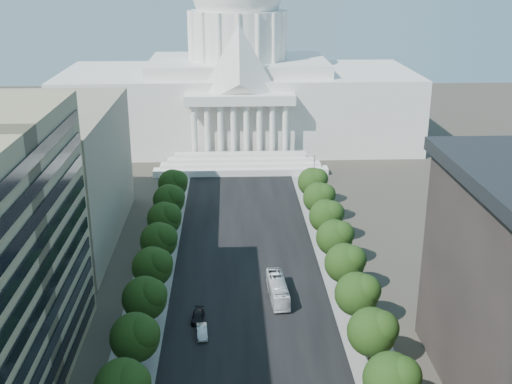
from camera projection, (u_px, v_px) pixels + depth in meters
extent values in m
cube|color=black|center=(246.00, 254.00, 138.84)|extent=(30.00, 260.00, 0.01)
cube|color=gray|center=(158.00, 256.00, 138.07)|extent=(8.00, 260.00, 0.02)
cube|color=gray|center=(333.00, 253.00, 139.61)|extent=(8.00, 260.00, 0.02)
cube|color=white|center=(238.00, 106.00, 224.15)|extent=(120.00, 50.00, 25.00)
cube|color=white|center=(238.00, 65.00, 219.32)|extent=(60.00, 40.00, 4.00)
cube|color=white|center=(240.00, 99.00, 196.05)|extent=(34.00, 8.00, 3.00)
cylinder|color=white|center=(238.00, 35.00, 215.98)|extent=(32.00, 32.00, 16.00)
cube|color=gray|center=(27.00, 177.00, 141.31)|extent=(38.00, 52.00, 30.00)
sphere|color=black|center=(131.00, 383.00, 84.15)|extent=(5.32, 5.32, 5.32)
cylinder|color=#33261C|center=(137.00, 364.00, 98.06)|extent=(0.56, 0.56, 2.94)
sphere|color=black|center=(135.00, 337.00, 96.49)|extent=(7.60, 7.60, 7.60)
sphere|color=black|center=(143.00, 333.00, 95.45)|extent=(5.32, 5.32, 5.32)
cylinder|color=#33261C|center=(146.00, 323.00, 109.36)|extent=(0.56, 0.56, 2.94)
sphere|color=black|center=(144.00, 298.00, 107.79)|extent=(7.60, 7.60, 7.60)
sphere|color=black|center=(152.00, 294.00, 106.75)|extent=(5.32, 5.32, 5.32)
cylinder|color=#33261C|center=(154.00, 289.00, 120.66)|extent=(0.56, 0.56, 2.94)
sphere|color=black|center=(152.00, 267.00, 119.10)|extent=(7.60, 7.60, 7.60)
sphere|color=black|center=(159.00, 263.00, 118.06)|extent=(5.32, 5.32, 5.32)
cylinder|color=#33261C|center=(160.00, 262.00, 131.97)|extent=(0.56, 0.56, 2.94)
sphere|color=black|center=(159.00, 241.00, 130.40)|extent=(7.60, 7.60, 7.60)
sphere|color=black|center=(165.00, 237.00, 129.36)|extent=(5.32, 5.32, 5.32)
cylinder|color=#33261C|center=(165.00, 238.00, 143.27)|extent=(0.56, 0.56, 2.94)
sphere|color=black|center=(164.00, 219.00, 141.70)|extent=(7.60, 7.60, 7.60)
sphere|color=black|center=(170.00, 215.00, 140.66)|extent=(5.32, 5.32, 5.32)
cylinder|color=#33261C|center=(170.00, 218.00, 154.57)|extent=(0.56, 0.56, 2.94)
sphere|color=black|center=(169.00, 200.00, 153.01)|extent=(7.60, 7.60, 7.60)
sphere|color=black|center=(174.00, 197.00, 151.96)|extent=(5.32, 5.32, 5.32)
cylinder|color=#33261C|center=(174.00, 201.00, 165.88)|extent=(0.56, 0.56, 2.94)
sphere|color=black|center=(173.00, 184.00, 164.31)|extent=(7.60, 7.60, 7.60)
sphere|color=black|center=(178.00, 181.00, 163.27)|extent=(5.32, 5.32, 5.32)
sphere|color=black|center=(390.00, 380.00, 86.65)|extent=(7.60, 7.60, 7.60)
sphere|color=black|center=(402.00, 376.00, 85.61)|extent=(5.32, 5.32, 5.32)
cylinder|color=#33261C|center=(370.00, 358.00, 99.52)|extent=(0.56, 0.56, 2.94)
sphere|color=black|center=(372.00, 332.00, 97.95)|extent=(7.60, 7.60, 7.60)
sphere|color=black|center=(382.00, 328.00, 96.91)|extent=(5.32, 5.32, 5.32)
cylinder|color=#33261C|center=(355.00, 318.00, 110.82)|extent=(0.56, 0.56, 2.94)
sphere|color=black|center=(357.00, 294.00, 109.25)|extent=(7.60, 7.60, 7.60)
sphere|color=black|center=(366.00, 290.00, 108.21)|extent=(5.32, 5.32, 5.32)
cylinder|color=#33261C|center=(343.00, 285.00, 122.12)|extent=(0.56, 0.56, 2.94)
sphere|color=black|center=(344.00, 263.00, 120.56)|extent=(7.60, 7.60, 7.60)
sphere|color=black|center=(353.00, 259.00, 119.52)|extent=(5.32, 5.32, 5.32)
cylinder|color=#33261C|center=(333.00, 258.00, 133.43)|extent=(0.56, 0.56, 2.94)
sphere|color=black|center=(334.00, 238.00, 131.86)|extent=(7.60, 7.60, 7.60)
sphere|color=black|center=(342.00, 234.00, 130.82)|extent=(5.32, 5.32, 5.32)
cylinder|color=#33261C|center=(325.00, 236.00, 144.73)|extent=(0.56, 0.56, 2.94)
sphere|color=black|center=(326.00, 216.00, 143.16)|extent=(7.60, 7.60, 7.60)
sphere|color=black|center=(333.00, 213.00, 142.12)|extent=(5.32, 5.32, 5.32)
cylinder|color=#33261C|center=(318.00, 216.00, 156.03)|extent=(0.56, 0.56, 2.94)
sphere|color=black|center=(319.00, 198.00, 154.47)|extent=(7.60, 7.60, 7.60)
sphere|color=black|center=(325.00, 194.00, 153.42)|extent=(5.32, 5.32, 5.32)
cylinder|color=#33261C|center=(312.00, 199.00, 167.34)|extent=(0.56, 0.56, 2.94)
sphere|color=black|center=(312.00, 182.00, 165.77)|extent=(7.60, 7.60, 7.60)
sphere|color=black|center=(318.00, 179.00, 164.73)|extent=(5.32, 5.32, 5.32)
cylinder|color=gray|center=(403.00, 367.00, 84.88)|extent=(2.40, 0.14, 0.14)
sphere|color=gray|center=(395.00, 368.00, 84.87)|extent=(0.44, 0.44, 0.44)
cylinder|color=gray|center=(371.00, 302.00, 109.91)|extent=(0.18, 0.18, 9.00)
cylinder|color=gray|center=(365.00, 280.00, 108.43)|extent=(2.40, 0.14, 0.14)
sphere|color=gray|center=(359.00, 281.00, 108.42)|extent=(0.44, 0.44, 0.44)
cylinder|color=gray|center=(345.00, 243.00, 133.46)|extent=(0.18, 0.18, 9.00)
cylinder|color=gray|center=(340.00, 224.00, 131.98)|extent=(2.40, 0.14, 0.14)
sphere|color=gray|center=(335.00, 224.00, 131.97)|extent=(0.44, 0.44, 0.44)
cylinder|color=gray|center=(327.00, 201.00, 157.01)|extent=(0.18, 0.18, 9.00)
cylinder|color=gray|center=(323.00, 185.00, 155.53)|extent=(2.40, 0.14, 0.14)
sphere|color=gray|center=(319.00, 185.00, 155.51)|extent=(0.44, 0.44, 0.44)
cylinder|color=gray|center=(314.00, 171.00, 180.56)|extent=(0.18, 0.18, 9.00)
cylinder|color=gray|center=(310.00, 156.00, 179.07)|extent=(2.40, 0.14, 0.14)
sphere|color=gray|center=(307.00, 156.00, 179.06)|extent=(0.44, 0.44, 0.44)
imported|color=#B4B6BD|center=(202.00, 332.00, 107.94)|extent=(2.13, 5.04, 1.62)
imported|color=black|center=(198.00, 316.00, 112.79)|extent=(2.43, 5.12, 1.44)
imported|color=silver|center=(278.00, 289.00, 120.04)|extent=(3.73, 12.96, 3.57)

